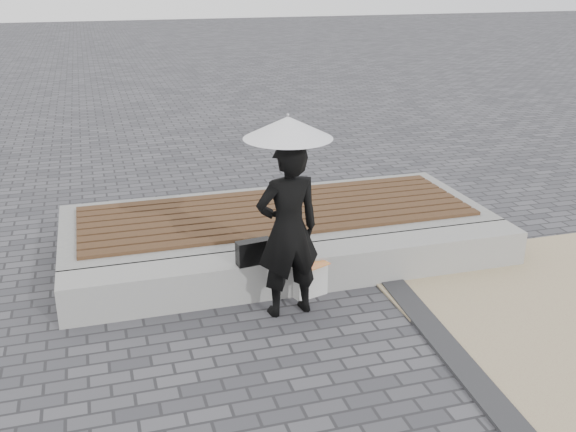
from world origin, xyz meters
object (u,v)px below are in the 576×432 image
object	(u,v)px
parasol	(288,127)
handbag	(254,252)
seating_ledge	(307,268)
canvas_tote	(310,279)
woman	(288,230)

from	to	relation	value
parasol	handbag	world-z (taller)	parasol
seating_ledge	canvas_tote	distance (m)	0.23
woman	canvas_tote	distance (m)	0.79
seating_ledge	woman	distance (m)	0.90
seating_ledge	parasol	bearing A→B (deg)	-126.16
woman	canvas_tote	bearing A→B (deg)	-145.75
woman	parasol	world-z (taller)	parasol
seating_ledge	canvas_tote	xyz separation A→B (m)	(-0.05, -0.22, -0.02)
parasol	canvas_tote	world-z (taller)	parasol
woman	handbag	distance (m)	0.54
seating_ledge	woman	size ratio (longest dim) A/B	2.91
parasol	handbag	bearing A→B (deg)	126.17
handbag	canvas_tote	xyz separation A→B (m)	(0.56, -0.07, -0.34)
woman	seating_ledge	bearing A→B (deg)	-132.80
seating_ledge	handbag	xyz separation A→B (m)	(-0.61, -0.15, 0.32)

